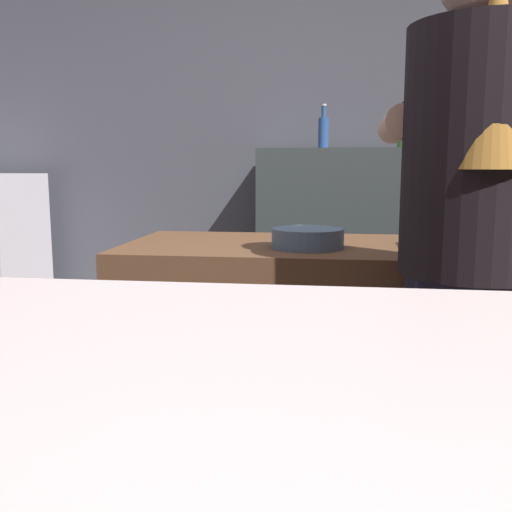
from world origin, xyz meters
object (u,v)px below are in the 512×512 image
Objects in this scene: bartender at (474,242)px; mixing_bowl at (308,238)px; bottle_hot_sauce at (423,130)px; bottle_soy at (323,131)px; bottle_vinegar at (405,130)px.

bartender reaches higher than mixing_bowl.
bartender is at bearing -94.30° from bottle_hot_sauce.
bartender is 1.86m from bottle_hot_sauce.
bartender is at bearing -42.08° from mixing_bowl.
bartender is 1.85m from bottle_soy.
bottle_hot_sauce is (0.54, 1.46, 0.41)m from mixing_bowl.
bartender is 7.12× the size of bottle_vinegar.
bottle_hot_sauce is 1.08× the size of bottle_soy.
mixing_bowl is 0.94× the size of bottle_soy.
mixing_bowl is 1.61m from bottle_hot_sauce.
bartender is 7.60× the size of mixing_bowl.
mixing_bowl is 1.51m from bottle_vinegar.
mixing_bowl is at bearing -107.42° from bottle_vinegar.
bottle_hot_sauce is at bearing 4.72° from bottle_soy.
bottle_soy is (0.02, 1.42, 0.40)m from mixing_bowl.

